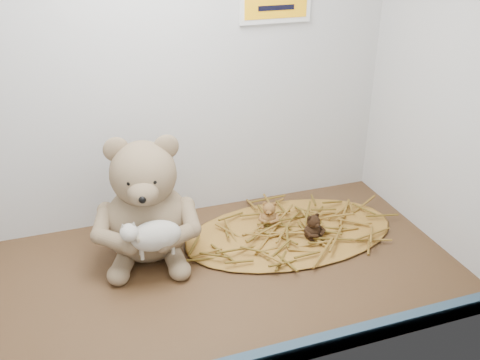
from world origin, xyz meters
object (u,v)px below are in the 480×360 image
object	(u,v)px
main_teddy	(146,199)
toy_lamb	(156,236)
mini_teddy_brown	(313,226)
mini_teddy_tan	(269,213)

from	to	relation	value
main_teddy	toy_lamb	world-z (taller)	main_teddy
main_teddy	mini_teddy_brown	distance (cm)	40.71
main_teddy	mini_teddy_tan	xyz separation A→B (cm)	(30.92, 2.00, -10.59)
mini_teddy_tan	mini_teddy_brown	distance (cm)	12.16
toy_lamb	mini_teddy_tan	size ratio (longest dim) A/B	2.20
mini_teddy_tan	mini_teddy_brown	world-z (taller)	same
toy_lamb	mini_teddy_brown	distance (cm)	39.40
toy_lamb	mini_teddy_brown	size ratio (longest dim) A/B	2.16
main_teddy	toy_lamb	bearing A→B (deg)	-78.72
mini_teddy_tan	main_teddy	bearing A→B (deg)	-151.09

